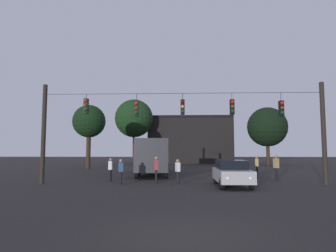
{
  "coord_description": "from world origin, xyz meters",
  "views": [
    {
      "loc": [
        -0.08,
        -7.23,
        2.02
      ],
      "look_at": [
        -0.99,
        15.59,
        4.02
      ],
      "focal_mm": 31.34,
      "sensor_mm": 36.0,
      "label": 1
    }
  ],
  "objects_px": {
    "city_bus": "(153,153)",
    "tree_behind_building": "(267,127)",
    "pedestrian_crossing_right": "(257,165)",
    "tree_left_silhouette": "(134,118)",
    "pedestrian_near_bus": "(121,170)",
    "pedestrian_trailing": "(156,168)",
    "pedestrian_crossing_center": "(110,168)",
    "car_near_right": "(232,173)",
    "pedestrian_far_side": "(178,170)",
    "tree_right_far": "(89,122)",
    "pedestrian_crossing_left": "(276,166)"
  },
  "relations": [
    {
      "from": "pedestrian_crossing_center",
      "to": "tree_behind_building",
      "type": "distance_m",
      "value": 31.8
    },
    {
      "from": "city_bus",
      "to": "pedestrian_far_side",
      "type": "bearing_deg",
      "value": -73.64
    },
    {
      "from": "city_bus",
      "to": "tree_right_far",
      "type": "relative_size",
      "value": 1.45
    },
    {
      "from": "tree_left_silhouette",
      "to": "tree_behind_building",
      "type": "height_order",
      "value": "tree_left_silhouette"
    },
    {
      "from": "car_near_right",
      "to": "pedestrian_far_side",
      "type": "distance_m",
      "value": 3.41
    },
    {
      "from": "pedestrian_crossing_right",
      "to": "tree_left_silhouette",
      "type": "height_order",
      "value": "tree_left_silhouette"
    },
    {
      "from": "tree_left_silhouette",
      "to": "pedestrian_trailing",
      "type": "bearing_deg",
      "value": -78.19
    },
    {
      "from": "pedestrian_crossing_center",
      "to": "pedestrian_crossing_right",
      "type": "height_order",
      "value": "pedestrian_crossing_right"
    },
    {
      "from": "pedestrian_crossing_center",
      "to": "pedestrian_crossing_right",
      "type": "bearing_deg",
      "value": 13.36
    },
    {
      "from": "pedestrian_crossing_right",
      "to": "pedestrian_trailing",
      "type": "bearing_deg",
      "value": -153.13
    },
    {
      "from": "car_near_right",
      "to": "pedestrian_trailing",
      "type": "height_order",
      "value": "pedestrian_trailing"
    },
    {
      "from": "pedestrian_near_bus",
      "to": "pedestrian_far_side",
      "type": "height_order",
      "value": "pedestrian_near_bus"
    },
    {
      "from": "car_near_right",
      "to": "pedestrian_crossing_right",
      "type": "xyz_separation_m",
      "value": [
        2.82,
        5.24,
        0.18
      ]
    },
    {
      "from": "tree_right_far",
      "to": "tree_behind_building",
      "type": "bearing_deg",
      "value": 23.33
    },
    {
      "from": "city_bus",
      "to": "pedestrian_near_bus",
      "type": "relative_size",
      "value": 7.16
    },
    {
      "from": "pedestrian_crossing_left",
      "to": "car_near_right",
      "type": "bearing_deg",
      "value": -137.22
    },
    {
      "from": "tree_behind_building",
      "to": "pedestrian_crossing_center",
      "type": "bearing_deg",
      "value": -125.65
    },
    {
      "from": "pedestrian_near_bus",
      "to": "tree_right_far",
      "type": "relative_size",
      "value": 0.2
    },
    {
      "from": "pedestrian_trailing",
      "to": "tree_left_silhouette",
      "type": "xyz_separation_m",
      "value": [
        -6.04,
        28.87,
        6.52
      ]
    },
    {
      "from": "pedestrian_far_side",
      "to": "pedestrian_trailing",
      "type": "bearing_deg",
      "value": 169.49
    },
    {
      "from": "tree_left_silhouette",
      "to": "tree_behind_building",
      "type": "xyz_separation_m",
      "value": [
        21.09,
        -2.13,
        -1.67
      ]
    },
    {
      "from": "city_bus",
      "to": "pedestrian_crossing_left",
      "type": "height_order",
      "value": "city_bus"
    },
    {
      "from": "pedestrian_crossing_right",
      "to": "car_near_right",
      "type": "bearing_deg",
      "value": -118.3
    },
    {
      "from": "tree_behind_building",
      "to": "car_near_right",
      "type": "bearing_deg",
      "value": -110.39
    },
    {
      "from": "tree_behind_building",
      "to": "tree_left_silhouette",
      "type": "bearing_deg",
      "value": 174.22
    },
    {
      "from": "pedestrian_far_side",
      "to": "city_bus",
      "type": "bearing_deg",
      "value": 106.36
    },
    {
      "from": "city_bus",
      "to": "pedestrian_far_side",
      "type": "distance_m",
      "value": 8.19
    },
    {
      "from": "tree_right_far",
      "to": "pedestrian_far_side",
      "type": "bearing_deg",
      "value": -56.36
    },
    {
      "from": "car_near_right",
      "to": "pedestrian_far_side",
      "type": "relative_size",
      "value": 2.81
    },
    {
      "from": "pedestrian_crossing_left",
      "to": "pedestrian_far_side",
      "type": "bearing_deg",
      "value": -162.57
    },
    {
      "from": "pedestrian_trailing",
      "to": "pedestrian_crossing_center",
      "type": "bearing_deg",
      "value": 159.65
    },
    {
      "from": "pedestrian_crossing_right",
      "to": "tree_right_far",
      "type": "bearing_deg",
      "value": 143.72
    },
    {
      "from": "city_bus",
      "to": "pedestrian_near_bus",
      "type": "distance_m",
      "value": 8.23
    },
    {
      "from": "pedestrian_far_side",
      "to": "tree_right_far",
      "type": "relative_size",
      "value": 0.2
    },
    {
      "from": "pedestrian_trailing",
      "to": "pedestrian_far_side",
      "type": "relative_size",
      "value": 1.1
    },
    {
      "from": "pedestrian_near_bus",
      "to": "pedestrian_trailing",
      "type": "relative_size",
      "value": 0.91
    },
    {
      "from": "pedestrian_near_bus",
      "to": "tree_left_silhouette",
      "type": "distance_m",
      "value": 30.37
    },
    {
      "from": "tree_behind_building",
      "to": "tree_right_far",
      "type": "height_order",
      "value": "tree_behind_building"
    },
    {
      "from": "pedestrian_crossing_left",
      "to": "pedestrian_crossing_right",
      "type": "xyz_separation_m",
      "value": [
        -0.85,
        1.84,
        -0.05
      ]
    },
    {
      "from": "city_bus",
      "to": "pedestrian_crossing_right",
      "type": "relative_size",
      "value": 6.48
    },
    {
      "from": "car_near_right",
      "to": "pedestrian_far_side",
      "type": "bearing_deg",
      "value": 158.43
    },
    {
      "from": "pedestrian_crossing_right",
      "to": "pedestrian_trailing",
      "type": "xyz_separation_m",
      "value": [
        -7.37,
        -3.73,
        -0.0
      ]
    },
    {
      "from": "pedestrian_crossing_right",
      "to": "tree_right_far",
      "type": "xyz_separation_m",
      "value": [
        -16.9,
        12.41,
        4.68
      ]
    },
    {
      "from": "tree_left_silhouette",
      "to": "car_near_right",
      "type": "bearing_deg",
      "value": -70.79
    },
    {
      "from": "pedestrian_trailing",
      "to": "tree_right_far",
      "type": "relative_size",
      "value": 0.22
    },
    {
      "from": "city_bus",
      "to": "tree_behind_building",
      "type": "height_order",
      "value": "tree_behind_building"
    },
    {
      "from": "pedestrian_crossing_center",
      "to": "pedestrian_near_bus",
      "type": "bearing_deg",
      "value": -58.54
    },
    {
      "from": "pedestrian_crossing_center",
      "to": "tree_behind_building",
      "type": "xyz_separation_m",
      "value": [
        18.31,
        25.53,
        4.93
      ]
    },
    {
      "from": "car_near_right",
      "to": "pedestrian_crossing_center",
      "type": "relative_size",
      "value": 2.75
    },
    {
      "from": "pedestrian_crossing_center",
      "to": "pedestrian_trailing",
      "type": "relative_size",
      "value": 0.92
    }
  ]
}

